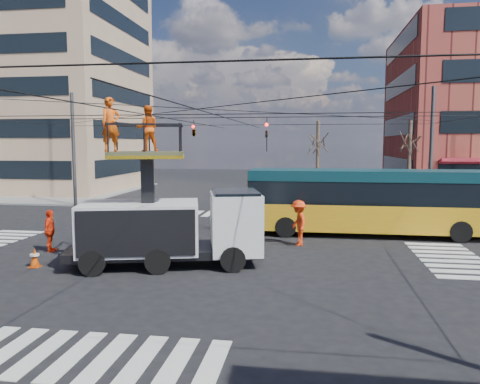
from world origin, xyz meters
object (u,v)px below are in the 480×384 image
utility_truck (170,212)px  city_bus (375,200)px  traffic_cone (35,258)px  flagger (298,223)px  worker_ground (50,231)px

utility_truck → city_bus: size_ratio=0.60×
traffic_cone → utility_truck: bearing=12.0°
city_bus → flagger: 4.65m
flagger → worker_ground: bearing=-93.7°
traffic_cone → flagger: bearing=28.6°
traffic_cone → flagger: 10.74m
worker_ground → utility_truck: bearing=-115.6°
utility_truck → flagger: 6.22m
traffic_cone → flagger: flagger is taller
utility_truck → worker_ground: bearing=152.7°
utility_truck → worker_ground: size_ratio=4.17×
utility_truck → city_bus: 10.74m
utility_truck → traffic_cone: 5.21m
utility_truck → worker_ground: 5.84m
city_bus → utility_truck: bearing=-139.6°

